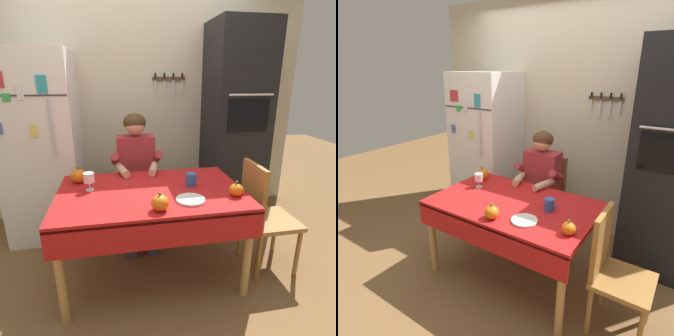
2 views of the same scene
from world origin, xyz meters
The scene contains 14 objects.
ground_plane centered at (0.00, 0.00, 0.00)m, with size 10.00×10.00×0.00m, color brown.
back_wall_assembly centered at (0.05, 1.35, 1.30)m, with size 3.70×0.13×2.60m.
refrigerator centered at (-0.95, 0.96, 0.90)m, with size 0.68×0.71×1.80m.
wall_oven centered at (1.05, 1.00, 1.05)m, with size 0.60×0.64×2.10m.
dining_table centered at (0.00, 0.08, 0.66)m, with size 1.40×0.90×0.74m.
chair_behind_person centered at (-0.06, 0.87, 0.51)m, with size 0.40×0.40×0.93m.
seated_person centered at (-0.06, 0.68, 0.74)m, with size 0.47×0.55×1.25m.
chair_right_side centered at (0.90, 0.00, 0.51)m, with size 0.40×0.40×0.93m.
coffee_mug centered at (0.32, 0.13, 0.79)m, with size 0.11×0.08×0.10m.
wine_glass centered at (-0.46, 0.19, 0.84)m, with size 0.08×0.08×0.14m.
pumpkin_large centered at (0.02, -0.24, 0.79)m, with size 0.12×0.12×0.13m.
pumpkin_medium centered at (0.59, -0.12, 0.79)m, with size 0.10×0.10×0.11m.
pumpkin_small centered at (-0.56, 0.37, 0.80)m, with size 0.13×0.13×0.14m.
serving_tray centered at (0.25, -0.14, 0.75)m, with size 0.20×0.20×0.02m, color silver.
Camera 1 is at (-0.23, -1.84, 1.57)m, focal length 29.49 mm.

